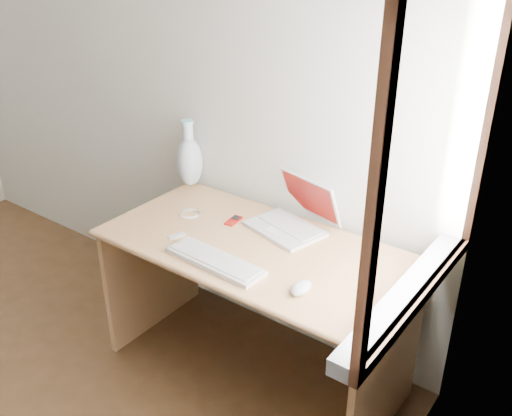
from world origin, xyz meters
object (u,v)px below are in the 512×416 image
Objects in this scene: desk at (265,275)px; laptop at (290,216)px; external_keyboard at (215,261)px; vase at (189,160)px.

desk is 0.29m from laptop.
external_keyboard is (-0.07, -0.44, -0.04)m from laptop.
desk is at bearing -90.05° from laptop.
laptop is (0.04, 0.15, 0.25)m from desk.
desk is 3.00× the size of external_keyboard.
desk is 3.55× the size of laptop.
desk is 0.37m from external_keyboard.
vase reaches higher than desk.
laptop is at bearing -6.37° from vase.
external_keyboard is 0.81m from vase.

